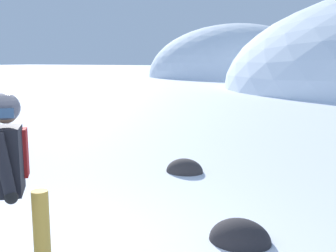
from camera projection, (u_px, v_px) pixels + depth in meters
name	position (u px, v px, depth m)	size (l,w,h in m)	color
ridge_peak_far	(236.00, 77.00, 49.21)	(21.70, 19.53, 12.67)	white
snowboarder_main	(11.00, 184.00, 3.52)	(1.47, 1.28, 1.71)	blue
rock_dark	(185.00, 172.00, 7.27)	(0.68, 0.58, 0.48)	#383333
rock_small	(240.00, 241.00, 4.49)	(0.69, 0.59, 0.49)	#282628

